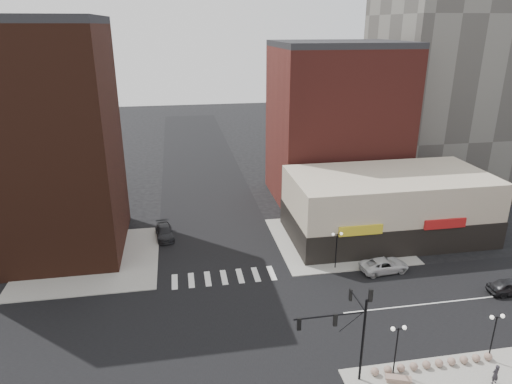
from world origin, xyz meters
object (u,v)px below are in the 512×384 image
object	(u,v)px
dark_sedan_east	(511,287)
dark_sedan_north	(164,232)
street_lamp_ne	(337,241)
pedestrian	(495,374)
street_lamp_se_a	(398,338)
stone_bench	(398,379)
street_lamp_se_b	(495,326)
traffic_signal	(350,323)
white_suv	(384,265)

from	to	relation	value
dark_sedan_east	dark_sedan_north	bearing A→B (deg)	63.16
street_lamp_ne	pedestrian	size ratio (longest dim) A/B	2.55
dark_sedan_east	street_lamp_se_a	bearing A→B (deg)	119.38
stone_bench	dark_sedan_east	bearing A→B (deg)	49.44
street_lamp_se_b	street_lamp_ne	world-z (taller)	same
dark_sedan_east	street_lamp_ne	bearing A→B (deg)	65.61
street_lamp_se_b	dark_sedan_east	bearing A→B (deg)	45.06
street_lamp_se_b	traffic_signal	bearing A→B (deg)	179.18
street_lamp_se_a	dark_sedan_east	xyz separation A→B (m)	(16.28, 8.29, -2.54)
white_suv	street_lamp_se_a	bearing A→B (deg)	152.76
street_lamp_se_a	dark_sedan_north	bearing A→B (deg)	122.59
stone_bench	dark_sedan_north	bearing A→B (deg)	141.37
street_lamp_se_a	street_lamp_ne	size ratio (longest dim) A/B	1.00
dark_sedan_east	pedestrian	distance (m)	14.26
dark_sedan_north	stone_bench	distance (m)	32.93
white_suv	dark_sedan_east	xyz separation A→B (m)	(10.34, -6.21, 0.03)
traffic_signal	dark_sedan_north	xyz separation A→B (m)	(-13.55, 26.91, -4.24)
street_lamp_ne	dark_sedan_north	bearing A→B (deg)	148.83
street_lamp_se_a	white_suv	xyz separation A→B (m)	(5.94, 14.50, -2.56)
street_lamp_se_a	dark_sedan_east	world-z (taller)	street_lamp_se_a
traffic_signal	street_lamp_ne	bearing A→B (deg)	73.25
street_lamp_se_a	pedestrian	bearing A→B (deg)	-19.04
traffic_signal	street_lamp_se_b	world-z (taller)	traffic_signal
traffic_signal	dark_sedan_east	size ratio (longest dim) A/B	1.75
white_suv	stone_bench	distance (m)	16.64
pedestrian	white_suv	bearing A→B (deg)	-96.62
traffic_signal	street_lamp_ne	world-z (taller)	traffic_signal
street_lamp_se_a	street_lamp_ne	world-z (taller)	same
street_lamp_se_b	dark_sedan_north	xyz separation A→B (m)	(-25.31, 27.08, -2.57)
street_lamp_se_a	stone_bench	world-z (taller)	street_lamp_se_a
traffic_signal	pedestrian	bearing A→B (deg)	-13.38
traffic_signal	dark_sedan_east	xyz separation A→B (m)	(20.04, 8.13, -4.21)
dark_sedan_north	street_lamp_se_b	bearing A→B (deg)	-53.05
pedestrian	stone_bench	world-z (taller)	pedestrian
street_lamp_se_a	street_lamp_ne	bearing A→B (deg)	86.42
pedestrian	dark_sedan_east	bearing A→B (deg)	-141.24
stone_bench	traffic_signal	bearing A→B (deg)	-177.84
street_lamp_se_a	stone_bench	distance (m)	3.10
traffic_signal	stone_bench	world-z (taller)	traffic_signal
street_lamp_ne	dark_sedan_east	size ratio (longest dim) A/B	0.94
street_lamp_se_a	stone_bench	xyz separation A→B (m)	(-0.10, -1.00, -2.94)
street_lamp_se_a	street_lamp_se_b	distance (m)	8.00
traffic_signal	white_suv	world-z (taller)	traffic_signal
street_lamp_ne	dark_sedan_east	world-z (taller)	street_lamp_ne
street_lamp_se_b	pedestrian	xyz separation A→B (m)	(-1.23, -2.34, -2.36)
white_suv	stone_bench	size ratio (longest dim) A/B	2.65
dark_sedan_east	dark_sedan_north	distance (m)	38.48
street_lamp_se_a	dark_sedan_east	distance (m)	18.44
white_suv	pedestrian	bearing A→B (deg)	177.84
dark_sedan_north	street_lamp_se_a	bearing A→B (deg)	-63.53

